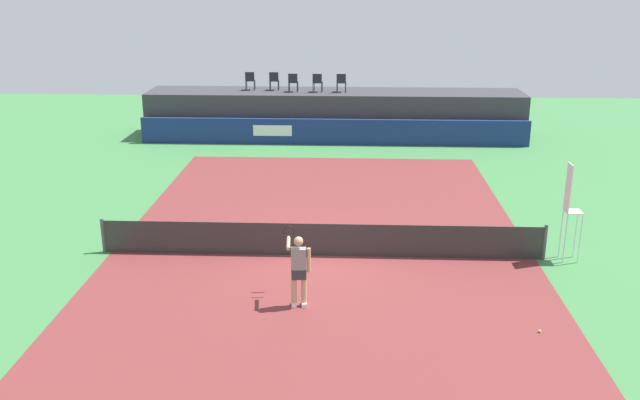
{
  "coord_description": "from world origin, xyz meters",
  "views": [
    {
      "loc": [
        0.79,
        -18.3,
        7.58
      ],
      "look_at": [
        -0.12,
        2.0,
        1.0
      ],
      "focal_mm": 39.29,
      "sensor_mm": 36.0,
      "label": 1
    }
  ],
  "objects_px": {
    "spectator_chair_left": "(274,80)",
    "net_post_near": "(103,235)",
    "spectator_chair_center": "(293,82)",
    "spectator_chair_right": "(318,82)",
    "net_post_far": "(545,243)",
    "tennis_player": "(299,268)",
    "spectator_chair_far_right": "(341,82)",
    "tennis_ball": "(540,331)",
    "umpire_chair": "(570,206)",
    "spectator_chair_far_left": "(250,80)"
  },
  "relations": [
    {
      "from": "spectator_chair_far_right",
      "to": "tennis_ball",
      "type": "bearing_deg",
      "value": -76.2
    },
    {
      "from": "spectator_chair_far_left",
      "to": "umpire_chair",
      "type": "bearing_deg",
      "value": -54.87
    },
    {
      "from": "net_post_far",
      "to": "tennis_player",
      "type": "distance_m",
      "value": 7.31
    },
    {
      "from": "net_post_far",
      "to": "tennis_ball",
      "type": "relative_size",
      "value": 14.71
    },
    {
      "from": "umpire_chair",
      "to": "tennis_player",
      "type": "distance_m",
      "value": 7.84
    },
    {
      "from": "net_post_near",
      "to": "tennis_ball",
      "type": "bearing_deg",
      "value": -20.67
    },
    {
      "from": "spectator_chair_far_left",
      "to": "spectator_chair_center",
      "type": "xyz_separation_m",
      "value": [
        2.12,
        -0.46,
        0.0
      ]
    },
    {
      "from": "spectator_chair_right",
      "to": "net_post_far",
      "type": "relative_size",
      "value": 0.89
    },
    {
      "from": "spectator_chair_far_left",
      "to": "spectator_chair_right",
      "type": "relative_size",
      "value": 1.0
    },
    {
      "from": "tennis_player",
      "to": "tennis_ball",
      "type": "distance_m",
      "value": 5.63
    },
    {
      "from": "tennis_player",
      "to": "spectator_chair_right",
      "type": "bearing_deg",
      "value": 91.33
    },
    {
      "from": "spectator_chair_left",
      "to": "spectator_chair_far_right",
      "type": "relative_size",
      "value": 1.0
    },
    {
      "from": "net_post_far",
      "to": "tennis_ball",
      "type": "xyz_separation_m",
      "value": [
        -1.15,
        -4.24,
        -0.46
      ]
    },
    {
      "from": "net_post_far",
      "to": "spectator_chair_far_right",
      "type": "bearing_deg",
      "value": 111.4
    },
    {
      "from": "spectator_chair_far_left",
      "to": "spectator_chair_left",
      "type": "bearing_deg",
      "value": 0.36
    },
    {
      "from": "tennis_ball",
      "to": "spectator_chair_far_right",
      "type": "bearing_deg",
      "value": 103.8
    },
    {
      "from": "spectator_chair_far_left",
      "to": "tennis_player",
      "type": "distance_m",
      "value": 19.03
    },
    {
      "from": "spectator_chair_center",
      "to": "spectator_chair_right",
      "type": "distance_m",
      "value": 1.17
    },
    {
      "from": "net_post_near",
      "to": "tennis_player",
      "type": "distance_m",
      "value": 6.61
    },
    {
      "from": "spectator_chair_right",
      "to": "net_post_near",
      "type": "relative_size",
      "value": 0.89
    },
    {
      "from": "spectator_chair_far_right",
      "to": "net_post_far",
      "type": "distance_m",
      "value": 16.28
    },
    {
      "from": "spectator_chair_far_right",
      "to": "tennis_player",
      "type": "height_order",
      "value": "spectator_chair_far_right"
    },
    {
      "from": "net_post_near",
      "to": "net_post_far",
      "type": "distance_m",
      "value": 12.4
    },
    {
      "from": "spectator_chair_far_right",
      "to": "umpire_chair",
      "type": "height_order",
      "value": "spectator_chair_far_right"
    },
    {
      "from": "spectator_chair_right",
      "to": "spectator_chair_far_right",
      "type": "relative_size",
      "value": 1.0
    },
    {
      "from": "spectator_chair_left",
      "to": "tennis_ball",
      "type": "distance_m",
      "value": 21.43
    },
    {
      "from": "spectator_chair_right",
      "to": "umpire_chair",
      "type": "height_order",
      "value": "spectator_chair_right"
    },
    {
      "from": "spectator_chair_right",
      "to": "umpire_chair",
      "type": "xyz_separation_m",
      "value": [
        7.59,
        -14.98,
        -1.11
      ]
    },
    {
      "from": "net_post_far",
      "to": "tennis_ball",
      "type": "distance_m",
      "value": 4.42
    },
    {
      "from": "net_post_far",
      "to": "spectator_chair_far_left",
      "type": "bearing_deg",
      "value": 123.69
    },
    {
      "from": "tennis_player",
      "to": "spectator_chair_far_right",
      "type": "bearing_deg",
      "value": 87.77
    },
    {
      "from": "spectator_chair_far_left",
      "to": "tennis_ball",
      "type": "relative_size",
      "value": 13.06
    },
    {
      "from": "spectator_chair_left",
      "to": "tennis_ball",
      "type": "xyz_separation_m",
      "value": [
        7.98,
        -19.71,
        -2.66
      ]
    },
    {
      "from": "spectator_chair_left",
      "to": "spectator_chair_far_right",
      "type": "height_order",
      "value": "same"
    },
    {
      "from": "spectator_chair_far_left",
      "to": "net_post_far",
      "type": "xyz_separation_m",
      "value": [
        10.3,
        -15.46,
        -2.19
      ]
    },
    {
      "from": "spectator_chair_left",
      "to": "spectator_chair_center",
      "type": "xyz_separation_m",
      "value": [
        0.96,
        -0.47,
        0.0
      ]
    },
    {
      "from": "net_post_far",
      "to": "umpire_chair",
      "type": "bearing_deg",
      "value": -0.14
    },
    {
      "from": "net_post_near",
      "to": "spectator_chair_far_left",
      "type": "bearing_deg",
      "value": 82.28
    },
    {
      "from": "spectator_chair_center",
      "to": "net_post_near",
      "type": "distance_m",
      "value": 15.73
    },
    {
      "from": "spectator_chair_center",
      "to": "net_post_near",
      "type": "relative_size",
      "value": 0.89
    },
    {
      "from": "spectator_chair_left",
      "to": "net_post_near",
      "type": "xyz_separation_m",
      "value": [
        -3.26,
        -15.46,
        -2.19
      ]
    },
    {
      "from": "spectator_chair_far_left",
      "to": "spectator_chair_right",
      "type": "distance_m",
      "value": 3.32
    },
    {
      "from": "spectator_chair_left",
      "to": "spectator_chair_far_right",
      "type": "bearing_deg",
      "value": -7.83
    },
    {
      "from": "spectator_chair_left",
      "to": "net_post_near",
      "type": "height_order",
      "value": "spectator_chair_left"
    },
    {
      "from": "spectator_chair_left",
      "to": "tennis_player",
      "type": "height_order",
      "value": "spectator_chair_left"
    },
    {
      "from": "spectator_chair_left",
      "to": "umpire_chair",
      "type": "distance_m",
      "value": 18.29
    },
    {
      "from": "net_post_far",
      "to": "spectator_chair_center",
      "type": "bearing_deg",
      "value": 118.61
    },
    {
      "from": "spectator_chair_left",
      "to": "tennis_ball",
      "type": "relative_size",
      "value": 13.06
    },
    {
      "from": "spectator_chair_center",
      "to": "tennis_ball",
      "type": "distance_m",
      "value": 20.65
    },
    {
      "from": "spectator_chair_far_left",
      "to": "tennis_ball",
      "type": "distance_m",
      "value": 21.88
    }
  ]
}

